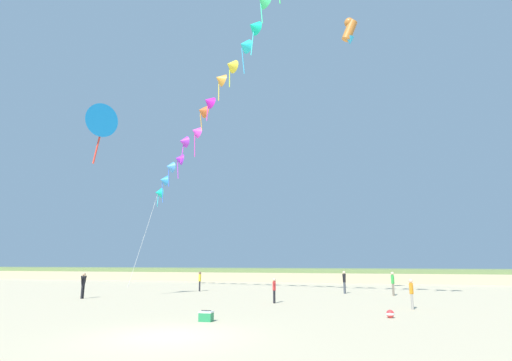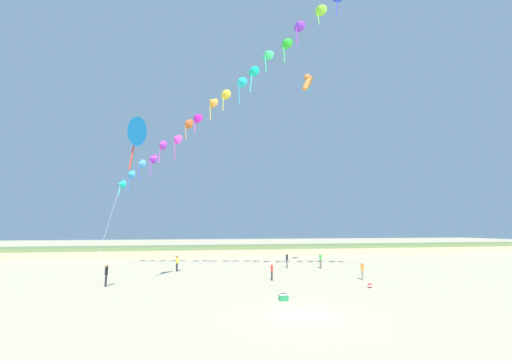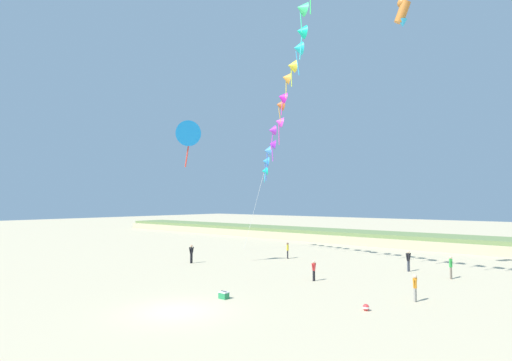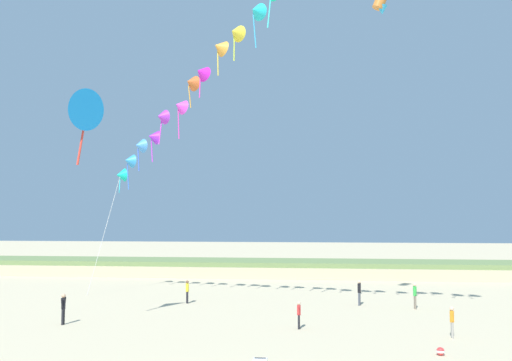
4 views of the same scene
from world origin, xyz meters
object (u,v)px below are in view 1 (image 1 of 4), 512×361
(person_far_left, at_px, (83,283))
(person_far_center, at_px, (344,281))
(person_near_left, at_px, (411,292))
(person_far_right, at_px, (200,280))
(large_kite_low_lead, at_px, (349,30))
(beach_ball, at_px, (390,314))
(person_near_right, at_px, (393,282))
(person_mid_center, at_px, (274,289))
(large_kite_mid_trail, at_px, (100,121))
(beach_cooler, at_px, (206,316))

(person_far_left, relative_size, person_far_center, 1.00)
(person_near_left, bearing_deg, person_far_right, 149.42)
(large_kite_low_lead, distance_m, beach_ball, 22.45)
(person_near_left, distance_m, person_far_right, 18.76)
(person_near_left, distance_m, person_far_left, 21.40)
(large_kite_low_lead, bearing_deg, person_far_center, 108.61)
(person_near_right, height_order, person_far_center, person_far_center)
(person_mid_center, relative_size, large_kite_mid_trail, 0.35)
(person_far_center, xyz_separation_m, large_kite_mid_trail, (-15.61, -11.02, 11.02))
(person_mid_center, xyz_separation_m, person_far_left, (-13.51, -0.31, 0.14))
(large_kite_low_lead, relative_size, beach_ball, 6.22)
(person_far_center, bearing_deg, large_kite_low_lead, -71.39)
(person_far_center, distance_m, beach_ball, 13.91)
(person_mid_center, distance_m, large_kite_mid_trail, 16.34)
(person_far_center, distance_m, large_kite_mid_trail, 22.06)
(beach_cooler, bearing_deg, person_mid_center, 81.02)
(person_far_left, xyz_separation_m, beach_ball, (19.99, -4.74, -0.84))
(person_far_left, distance_m, person_far_center, 19.59)
(person_near_right, bearing_deg, beach_cooler, -119.51)
(large_kite_low_lead, distance_m, large_kite_mid_trail, 20.20)
(person_far_center, bearing_deg, beach_ball, -79.47)
(person_mid_center, xyz_separation_m, beach_ball, (6.47, -5.05, -0.69))
(person_near_right, xyz_separation_m, large_kite_mid_trail, (-19.23, -9.89, 11.02))
(person_far_right, bearing_deg, person_mid_center, -44.51)
(person_near_right, distance_m, person_mid_center, 10.61)
(beach_cooler, bearing_deg, beach_ball, 21.75)
(person_near_right, height_order, person_mid_center, person_near_right)
(person_far_right, relative_size, large_kite_low_lead, 0.73)
(person_near_left, relative_size, person_near_right, 0.91)
(person_far_right, distance_m, person_far_center, 12.24)
(person_near_left, relative_size, beach_ball, 4.41)
(person_far_center, relative_size, beach_ball, 4.86)
(person_near_left, bearing_deg, beach_cooler, -143.53)
(beach_cooler, bearing_deg, person_far_center, 72.68)
(person_mid_center, bearing_deg, large_kite_mid_trail, -168.27)
(beach_ball, bearing_deg, large_kite_mid_trail, 171.76)
(person_far_right, xyz_separation_m, beach_cooler, (7.01, -16.30, -0.74))
(person_far_center, bearing_deg, person_far_right, -177.94)
(person_far_right, relative_size, person_far_center, 0.93)
(person_far_center, xyz_separation_m, large_kite_low_lead, (1.39, -4.14, 19.46))
(person_near_left, height_order, large_kite_low_lead, large_kite_low_lead)
(person_far_center, bearing_deg, beach_cooler, -107.32)
(person_near_left, xyz_separation_m, person_near_right, (-0.31, 8.85, 0.09))
(person_far_center, bearing_deg, person_far_left, -152.96)
(person_far_left, distance_m, beach_cooler, 14.54)
(large_kite_low_lead, bearing_deg, beach_ball, -83.15)
(person_far_right, xyz_separation_m, beach_ball, (14.77, -13.21, -0.77))
(person_mid_center, relative_size, person_far_center, 0.86)
(person_far_left, bearing_deg, person_far_center, 27.04)
(person_near_left, distance_m, beach_ball, 3.99)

